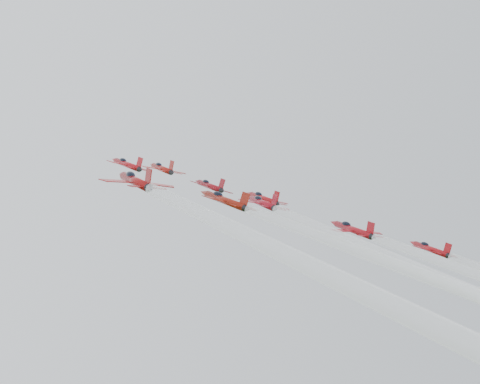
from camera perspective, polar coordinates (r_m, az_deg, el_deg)
jet_lead at (r=146.34m, az=-6.71°, el=2.03°), size 10.50×13.51×8.32m
jet_row2_left at (r=126.71m, az=-9.62°, el=2.35°), size 9.18×11.81×7.27m
jet_row2_center at (r=127.15m, az=-2.64°, el=0.55°), size 9.19×11.83×7.28m
jet_row2_right at (r=133.37m, az=1.95°, el=-0.52°), size 9.92×12.76×7.86m
jet_center at (r=80.53m, az=18.46°, el=-6.99°), size 9.73×92.58×52.94m
jet_rear_farleft at (r=47.15m, az=10.97°, el=-8.49°), size 10.42×99.12×56.68m
jet_rear_left at (r=62.75m, az=17.17°, el=-8.05°), size 9.33×88.75×50.75m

